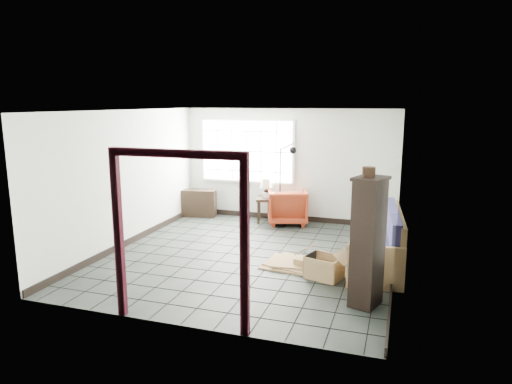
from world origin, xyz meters
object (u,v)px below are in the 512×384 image
(side_table, at_px, (268,202))
(tall_shelf, at_px, (368,241))
(armchair, at_px, (287,205))
(futon_sofa, at_px, (378,245))

(side_table, relative_size, tall_shelf, 0.36)
(side_table, xyz_separation_m, tall_shelf, (2.53, -3.82, 0.43))
(armchair, height_order, tall_shelf, tall_shelf)
(side_table, bearing_deg, futon_sofa, -39.77)
(side_table, bearing_deg, tall_shelf, -56.49)
(futon_sofa, bearing_deg, tall_shelf, -97.23)
(tall_shelf, bearing_deg, side_table, 142.13)
(futon_sofa, height_order, tall_shelf, tall_shelf)
(futon_sofa, relative_size, tall_shelf, 1.28)
(side_table, bearing_deg, armchair, 0.00)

